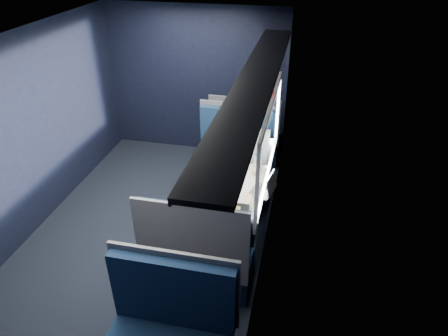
% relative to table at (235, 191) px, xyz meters
% --- Properties ---
extents(ground, '(2.80, 4.20, 0.01)m').
position_rel_table_xyz_m(ground, '(-1.03, 0.00, -0.67)').
color(ground, black).
extents(room_shell, '(3.00, 4.40, 2.40)m').
position_rel_table_xyz_m(room_shell, '(-1.01, 0.00, 0.81)').
color(room_shell, black).
rests_on(room_shell, ground).
extents(table, '(0.62, 1.00, 0.74)m').
position_rel_table_xyz_m(table, '(0.00, 0.00, 0.00)').
color(table, '#54565E').
rests_on(table, ground).
extents(seat_bay_near, '(1.04, 0.62, 1.26)m').
position_rel_table_xyz_m(seat_bay_near, '(-0.19, 0.87, -0.24)').
color(seat_bay_near, '#0D1D39').
rests_on(seat_bay_near, ground).
extents(seat_bay_far, '(1.04, 0.62, 1.26)m').
position_rel_table_xyz_m(seat_bay_far, '(-0.18, -0.87, -0.25)').
color(seat_bay_far, '#0D1D39').
rests_on(seat_bay_far, ground).
extents(seat_row_front, '(1.04, 0.51, 1.16)m').
position_rel_table_xyz_m(seat_row_front, '(-0.18, 1.80, -0.25)').
color(seat_row_front, '#0D1D39').
rests_on(seat_row_front, ground).
extents(man, '(0.53, 0.56, 1.32)m').
position_rel_table_xyz_m(man, '(0.07, 0.70, 0.06)').
color(man, black).
rests_on(man, ground).
extents(woman, '(0.53, 0.56, 1.32)m').
position_rel_table_xyz_m(woman, '(0.07, -0.71, 0.06)').
color(woman, black).
rests_on(woman, ground).
extents(papers, '(0.49, 0.70, 0.01)m').
position_rel_table_xyz_m(papers, '(0.01, 0.00, 0.08)').
color(papers, white).
rests_on(papers, table).
extents(laptop, '(0.27, 0.33, 0.22)m').
position_rel_table_xyz_m(laptop, '(0.35, -0.06, 0.14)').
color(laptop, silver).
rests_on(laptop, table).
extents(bottle_small, '(0.06, 0.06, 0.20)m').
position_rel_table_xyz_m(bottle_small, '(0.17, 0.42, 0.17)').
color(bottle_small, silver).
rests_on(bottle_small, table).
extents(cup, '(0.06, 0.06, 0.08)m').
position_rel_table_xyz_m(cup, '(0.30, 0.34, 0.12)').
color(cup, white).
rests_on(cup, table).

